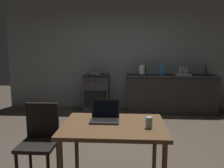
% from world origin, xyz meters
% --- Properties ---
extents(ground_plane, '(12.00, 12.00, 0.00)m').
position_xyz_m(ground_plane, '(0.00, 0.00, 0.00)').
color(ground_plane, '#473D33').
extents(back_wall, '(6.40, 0.10, 2.82)m').
position_xyz_m(back_wall, '(0.30, 2.60, 1.41)').
color(back_wall, gray).
rests_on(back_wall, ground_plane).
extents(kitchen_counter, '(2.16, 0.64, 0.92)m').
position_xyz_m(kitchen_counter, '(1.27, 2.25, 0.46)').
color(kitchen_counter, '#282623').
rests_on(kitchen_counter, ground_plane).
extents(stove_oven, '(0.60, 0.62, 0.92)m').
position_xyz_m(stove_oven, '(-0.54, 2.24, 0.46)').
color(stove_oven, '#2D2D30').
rests_on(stove_oven, ground_plane).
extents(dining_table, '(1.10, 0.82, 0.73)m').
position_xyz_m(dining_table, '(0.05, -0.91, 0.65)').
color(dining_table, brown).
rests_on(dining_table, ground_plane).
extents(chair, '(0.40, 0.40, 0.91)m').
position_xyz_m(chair, '(-0.80, -0.83, 0.53)').
color(chair, black).
rests_on(chair, ground_plane).
extents(laptop, '(0.32, 0.25, 0.23)m').
position_xyz_m(laptop, '(-0.05, -0.79, 0.78)').
color(laptop, '#232326').
rests_on(laptop, dining_table).
extents(electric_kettle, '(0.18, 0.16, 0.24)m').
position_xyz_m(electric_kettle, '(0.56, 2.25, 1.03)').
color(electric_kettle, black).
rests_on(electric_kettle, kitchen_counter).
extents(bottle, '(0.07, 0.07, 0.27)m').
position_xyz_m(bottle, '(2.05, 2.20, 1.04)').
color(bottle, '#2D2D33').
rests_on(bottle, kitchen_counter).
extents(frying_pan, '(0.27, 0.44, 0.05)m').
position_xyz_m(frying_pan, '(-0.57, 2.22, 0.94)').
color(frying_pan, gray).
rests_on(frying_pan, stove_oven).
extents(drinking_glass, '(0.07, 0.07, 0.12)m').
position_xyz_m(drinking_glass, '(0.42, -1.01, 0.79)').
color(drinking_glass, '#99B7C6').
rests_on(drinking_glass, dining_table).
extents(cereal_box, '(0.13, 0.05, 0.25)m').
position_xyz_m(cereal_box, '(1.04, 2.27, 1.04)').
color(cereal_box, '#3372B2').
rests_on(cereal_box, kitchen_counter).
extents(dish_rack, '(0.34, 0.26, 0.21)m').
position_xyz_m(dish_rack, '(1.55, 2.25, 0.96)').
color(dish_rack, silver).
rests_on(dish_rack, kitchen_counter).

